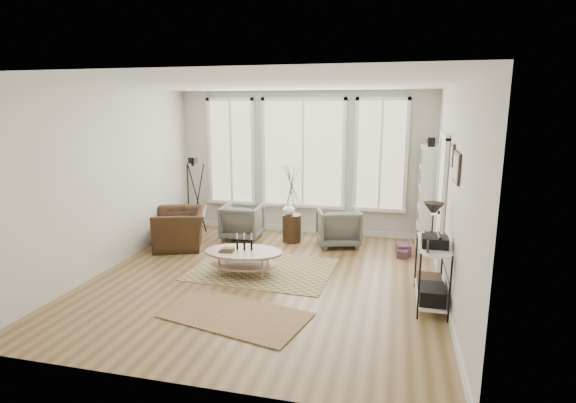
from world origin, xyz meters
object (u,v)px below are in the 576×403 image
(side_table, at_px, (292,205))
(accent_chair, at_px, (181,228))
(coffee_table, at_px, (243,256))
(armchair_right, at_px, (338,227))
(low_shelf, at_px, (432,267))
(bookcase, at_px, (427,197))
(armchair_left, at_px, (242,222))

(side_table, height_order, accent_chair, side_table)
(accent_chair, bearing_deg, coffee_table, 33.92)
(armchair_right, xyz_separation_m, side_table, (-0.91, 0.01, 0.37))
(armchair_right, relative_size, side_table, 0.52)
(low_shelf, distance_m, coffee_table, 2.82)
(side_table, distance_m, accent_chair, 2.14)
(bookcase, relative_size, coffee_table, 1.62)
(armchair_left, distance_m, accent_chair, 1.22)
(low_shelf, distance_m, side_table, 3.36)
(armchair_right, distance_m, side_table, 0.98)
(accent_chair, bearing_deg, armchair_right, 83.41)
(coffee_table, height_order, armchair_right, armchair_right)
(side_table, xyz_separation_m, accent_chair, (-1.95, -0.79, -0.38))
(low_shelf, xyz_separation_m, side_table, (-2.44, 2.29, 0.21))
(low_shelf, relative_size, coffee_table, 1.02)
(bookcase, relative_size, accent_chair, 1.91)
(armchair_right, bearing_deg, bookcase, 170.93)
(coffee_table, height_order, accent_chair, accent_chair)
(bookcase, xyz_separation_m, accent_chair, (-4.45, -1.02, -0.61))
(low_shelf, distance_m, armchair_left, 4.13)
(coffee_table, relative_size, accent_chair, 1.18)
(coffee_table, xyz_separation_m, armchair_right, (1.25, 1.88, 0.06))
(armchair_left, height_order, accent_chair, accent_chair)
(side_table, relative_size, accent_chair, 1.40)
(accent_chair, bearing_deg, side_table, 90.21)
(bookcase, height_order, armchair_right, bookcase)
(low_shelf, bearing_deg, bookcase, 88.72)
(low_shelf, height_order, accent_chair, low_shelf)
(armchair_left, height_order, side_table, side_table)
(coffee_table, height_order, side_table, side_table)
(coffee_table, distance_m, accent_chair, 1.95)
(bookcase, distance_m, low_shelf, 2.56)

